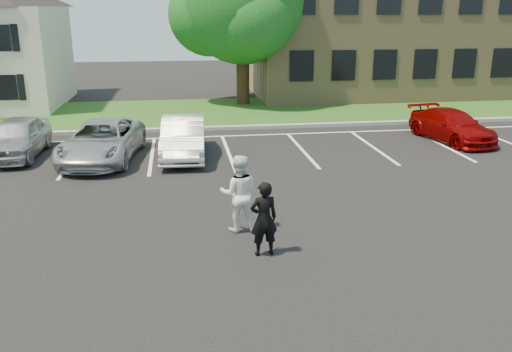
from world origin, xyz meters
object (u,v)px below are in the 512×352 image
at_px(man_white_shirt, 239,193).
at_px(car_red_compact, 452,126).
at_px(car_white_sedan, 183,138).
at_px(tree, 244,4).
at_px(man_black_suit, 264,219).
at_px(car_silver_minivan, 102,141).
at_px(car_silver_west, 17,137).
at_px(office_building, 427,24).

bearing_deg(man_white_shirt, car_red_compact, -134.36).
bearing_deg(car_white_sedan, tree, 74.44).
bearing_deg(man_black_suit, man_white_shirt, -83.36).
bearing_deg(car_red_compact, car_silver_minivan, 173.59).
relative_size(tree, car_silver_west, 2.12).
bearing_deg(car_white_sedan, man_black_suit, -76.68).
bearing_deg(tree, man_black_suit, -95.97).
distance_m(car_silver_minivan, car_red_compact, 13.57).
distance_m(office_building, man_white_shirt, 25.96).
height_order(tree, car_silver_minivan, tree).
bearing_deg(man_black_suit, car_white_sedan, -87.48).
bearing_deg(car_red_compact, office_building, 59.48).
xyz_separation_m(tree, man_black_suit, (-2.00, -19.09, -4.52)).
bearing_deg(office_building, tree, -163.25).
height_order(office_building, car_silver_minivan, office_building).
xyz_separation_m(tree, car_red_compact, (7.16, -9.77, -4.74)).
height_order(car_silver_minivan, car_red_compact, car_silver_minivan).
height_order(man_black_suit, car_silver_west, man_black_suit).
bearing_deg(car_white_sedan, man_white_shirt, -77.53).
bearing_deg(office_building, car_red_compact, -110.17).
bearing_deg(car_silver_west, office_building, 34.23).
distance_m(office_building, tree, 12.68).
xyz_separation_m(office_building, tree, (-12.09, -3.64, 1.19)).
distance_m(tree, car_silver_west, 14.36).
bearing_deg(man_black_suit, car_red_compact, -142.47).
bearing_deg(man_black_suit, office_building, -129.76).
relative_size(car_silver_minivan, car_white_sedan, 1.15).
bearing_deg(office_building, car_silver_minivan, -142.17).
xyz_separation_m(tree, car_silver_minivan, (-6.38, -10.70, -4.66)).
distance_m(tree, man_black_suit, 19.72).
height_order(car_silver_west, car_silver_minivan, car_silver_west).
height_order(man_white_shirt, car_silver_west, man_white_shirt).
bearing_deg(car_silver_west, man_black_suit, -49.08).
distance_m(tree, car_red_compact, 13.01).
distance_m(office_building, man_black_suit, 26.95).
xyz_separation_m(car_silver_west, car_red_compact, (16.60, 0.01, -0.09)).
bearing_deg(tree, man_white_shirt, -97.62).
relative_size(office_building, car_white_sedan, 5.23).
bearing_deg(tree, office_building, 16.75).
relative_size(car_silver_west, car_red_compact, 0.98).
distance_m(man_black_suit, car_silver_minivan, 9.47).
bearing_deg(car_silver_minivan, car_silver_west, 171.22).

